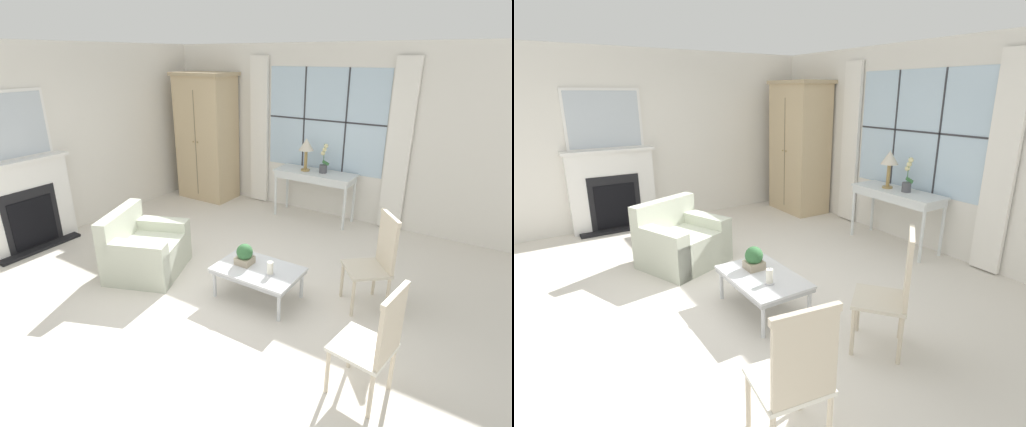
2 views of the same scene
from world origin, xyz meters
The scene contains 14 objects.
ground_plane centered at (0.00, 0.00, 0.00)m, with size 14.00×14.00×0.00m, color silver.
wall_back_windowed centered at (0.00, 3.02, 1.40)m, with size 7.20×0.14×2.80m.
wall_left centered at (-3.03, 0.60, 1.40)m, with size 0.06×7.20×2.80m, color silver.
fireplace centered at (-2.91, -0.53, 0.74)m, with size 0.34×1.37×2.20m.
armoire centered at (-2.20, 2.62, 1.17)m, with size 1.10×0.71×2.33m.
console_table centered at (0.02, 2.69, 0.73)m, with size 1.33×0.50×0.82m.
table_lamp centered at (-0.15, 2.68, 1.22)m, with size 0.25×0.25×0.54m.
potted_orchid centered at (0.15, 2.71, 0.99)m, with size 0.16×0.13×0.48m.
armchair_upholstered centered at (-1.00, -0.13, 0.28)m, with size 1.13×1.19×0.81m.
side_chair_wooden centered at (1.69, 0.72, 0.60)m, with size 0.62×0.62×1.08m.
accent_chair_wooden centered at (2.09, -0.58, 0.58)m, with size 0.50×0.50×1.04m.
coffee_table centered at (0.54, 0.15, 0.33)m, with size 0.95×0.62×0.38m.
potted_plant_small centered at (0.35, 0.15, 0.49)m, with size 0.19×0.19×0.24m.
pillar_candle centered at (0.72, 0.11, 0.45)m, with size 0.10×0.10×0.16m.
Camera 1 is at (2.67, -3.17, 2.61)m, focal length 28.00 mm.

